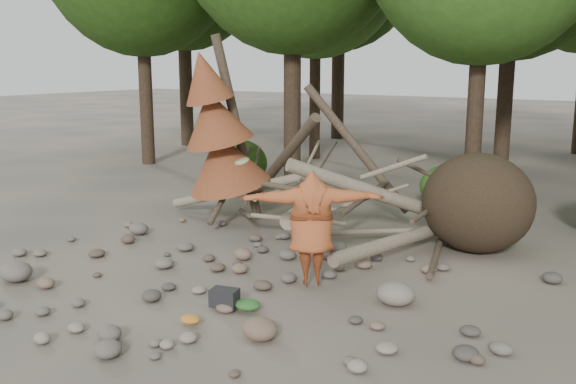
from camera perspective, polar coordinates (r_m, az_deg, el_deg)
The scene contains 13 objects.
ground at distance 10.75m, azimuth -4.23°, elevation -8.70°, with size 120.00×120.00×0.00m, color #514C44.
deadfall_pile at distance 13.23m, azimuth 14.01°, elevation -0.87°, with size 8.55×5.24×3.30m.
dead_conifer at distance 14.76m, azimuth -6.20°, elevation 5.22°, with size 2.06×2.16×4.35m.
bush_left at distance 19.39m, azimuth -4.52°, elevation 2.59°, with size 1.80×1.80×1.44m, color #274C14.
bush_mid at distance 17.00m, azimuth 13.96°, elevation 0.48°, with size 1.40×1.40×1.12m, color #33611C.
frisbee_thrower at distance 10.52m, azimuth 2.10°, elevation -3.21°, with size 2.30×1.86×2.12m.
backpack at distance 9.92m, azimuth -5.66°, elevation -9.66°, with size 0.41×0.27×0.27m, color black.
cloth_green at distance 9.82m, azimuth -3.61°, elevation -10.23°, with size 0.41×0.34×0.15m, color #2C6126.
cloth_orange at distance 9.44m, azimuth -8.67°, elevation -11.40°, with size 0.31×0.25×0.11m, color #BE7820.
boulder_front_left at distance 12.03m, azimuth -23.04°, elevation -6.53°, with size 0.59×0.53×0.35m, color #696158.
boulder_front_right at distance 8.89m, azimuth -2.52°, elevation -12.08°, with size 0.50×0.45×0.30m, color brown.
boulder_mid_right at distance 10.19m, azimuth 9.54°, elevation -8.90°, with size 0.61×0.55×0.37m, color gray.
boulder_mid_left at distance 14.40m, azimuth -13.14°, elevation -3.19°, with size 0.44×0.40×0.27m, color #625C53.
Camera 1 is at (6.10, -8.05, 3.70)m, focal length 40.00 mm.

